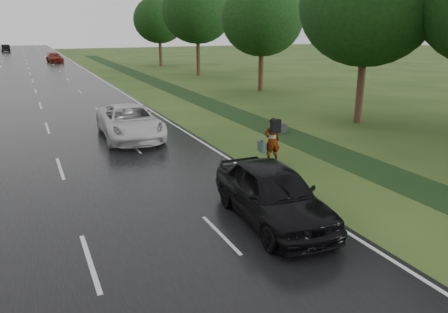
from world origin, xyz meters
name	(u,v)px	position (x,y,z in m)	size (l,w,h in m)	color
ground	(90,263)	(0.00, 0.00, 0.00)	(220.00, 220.00, 0.00)	#284217
road	(31,76)	(0.00, 45.00, 0.02)	(14.00, 180.00, 0.04)	black
edge_stripe_east	(92,74)	(6.75, 45.00, 0.04)	(0.12, 180.00, 0.01)	silver
center_line	(31,76)	(0.00, 45.00, 0.04)	(0.12, 180.00, 0.01)	silver
drainage_ditch	(215,105)	(11.50, 18.71, 0.04)	(2.20, 120.00, 0.56)	#1B3113
tree_east_b	(368,5)	(17.00, 10.00, 6.68)	(7.60, 7.60, 10.11)	#342315
tree_east_c	(262,19)	(18.20, 24.00, 6.14)	(7.00, 7.00, 9.29)	#342315
tree_east_d	(197,11)	(17.80, 38.00, 7.15)	(8.00, 8.00, 10.76)	#342315
tree_east_f	(159,20)	(17.50, 52.00, 6.37)	(7.20, 7.20, 9.62)	#342315
pedestrian	(272,140)	(8.17, 5.19, 1.00)	(0.90, 0.85, 1.94)	#A5998C
white_pickup	(130,122)	(3.76, 11.84, 0.87)	(2.76, 5.98, 1.66)	silver
dark_sedan	(273,193)	(5.24, 0.18, 0.91)	(2.05, 5.09, 1.73)	black
far_car_red	(55,58)	(4.12, 65.06, 0.75)	(1.98, 4.86, 1.41)	maroon
far_car_dark	(5,48)	(-3.51, 100.82, 0.82)	(1.66, 4.75, 1.56)	black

